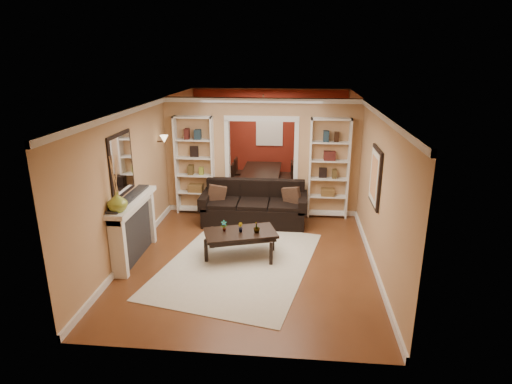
# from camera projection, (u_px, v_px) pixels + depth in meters

# --- Properties ---
(floor) EXTENTS (8.00, 8.00, 0.00)m
(floor) POSITION_uv_depth(u_px,v_px,m) (257.00, 231.00, 9.22)
(floor) COLOR brown
(floor) RESTS_ON ground
(ceiling) EXTENTS (8.00, 8.00, 0.00)m
(ceiling) POSITION_uv_depth(u_px,v_px,m) (257.00, 104.00, 8.39)
(ceiling) COLOR white
(ceiling) RESTS_ON ground
(wall_back) EXTENTS (8.00, 0.00, 8.00)m
(wall_back) POSITION_uv_depth(u_px,v_px,m) (270.00, 135.00, 12.59)
(wall_back) COLOR tan
(wall_back) RESTS_ON ground
(wall_front) EXTENTS (8.00, 0.00, 8.00)m
(wall_front) POSITION_uv_depth(u_px,v_px,m) (224.00, 258.00, 5.01)
(wall_front) COLOR tan
(wall_front) RESTS_ON ground
(wall_left) EXTENTS (0.00, 8.00, 8.00)m
(wall_left) POSITION_uv_depth(u_px,v_px,m) (151.00, 168.00, 9.01)
(wall_left) COLOR tan
(wall_left) RESTS_ON ground
(wall_right) EXTENTS (0.00, 8.00, 8.00)m
(wall_right) POSITION_uv_depth(u_px,v_px,m) (368.00, 173.00, 8.59)
(wall_right) COLOR tan
(wall_right) RESTS_ON ground
(partition_wall) EXTENTS (4.50, 0.15, 2.70)m
(partition_wall) POSITION_uv_depth(u_px,v_px,m) (262.00, 157.00, 9.94)
(partition_wall) COLOR tan
(partition_wall) RESTS_ON floor
(red_back_panel) EXTENTS (4.44, 0.04, 2.64)m
(red_back_panel) POSITION_uv_depth(u_px,v_px,m) (269.00, 137.00, 12.57)
(red_back_panel) COLOR maroon
(red_back_panel) RESTS_ON floor
(dining_window) EXTENTS (0.78, 0.03, 0.98)m
(dining_window) POSITION_uv_depth(u_px,v_px,m) (269.00, 129.00, 12.46)
(dining_window) COLOR #8CA5CC
(dining_window) RESTS_ON wall_back
(area_rug) EXTENTS (3.11, 3.86, 0.01)m
(area_rug) POSITION_uv_depth(u_px,v_px,m) (239.00, 263.00, 7.78)
(area_rug) COLOR beige
(area_rug) RESTS_ON floor
(sofa) EXTENTS (2.34, 1.01, 0.92)m
(sofa) POSITION_uv_depth(u_px,v_px,m) (254.00, 204.00, 9.51)
(sofa) COLOR black
(sofa) RESTS_ON floor
(pillow_left) EXTENTS (0.41, 0.21, 0.39)m
(pillow_left) POSITION_uv_depth(u_px,v_px,m) (217.00, 195.00, 9.51)
(pillow_left) COLOR #4E3321
(pillow_left) RESTS_ON sofa
(pillow_right) EXTENTS (0.41, 0.28, 0.40)m
(pillow_right) POSITION_uv_depth(u_px,v_px,m) (292.00, 197.00, 9.36)
(pillow_right) COLOR #4E3321
(pillow_right) RESTS_ON sofa
(coffee_table) EXTENTS (1.46, 1.08, 0.49)m
(coffee_table) POSITION_uv_depth(u_px,v_px,m) (241.00, 244.00, 7.99)
(coffee_table) COLOR black
(coffee_table) RESTS_ON floor
(plant_left) EXTENTS (0.13, 0.11, 0.21)m
(plant_left) POSITION_uv_depth(u_px,v_px,m) (224.00, 226.00, 7.91)
(plant_left) COLOR #336626
(plant_left) RESTS_ON coffee_table
(plant_center) EXTENTS (0.12, 0.12, 0.18)m
(plant_center) POSITION_uv_depth(u_px,v_px,m) (240.00, 227.00, 7.88)
(plant_center) COLOR #336626
(plant_center) RESTS_ON coffee_table
(plant_right) EXTENTS (0.17, 0.17, 0.21)m
(plant_right) POSITION_uv_depth(u_px,v_px,m) (257.00, 227.00, 7.85)
(plant_right) COLOR #336626
(plant_right) RESTS_ON coffee_table
(bookshelf_left) EXTENTS (0.90, 0.30, 2.30)m
(bookshelf_left) POSITION_uv_depth(u_px,v_px,m) (195.00, 166.00, 9.98)
(bookshelf_left) COLOR white
(bookshelf_left) RESTS_ON floor
(bookshelf_right) EXTENTS (0.90, 0.30, 2.30)m
(bookshelf_right) POSITION_uv_depth(u_px,v_px,m) (329.00, 169.00, 9.69)
(bookshelf_right) COLOR white
(bookshelf_right) RESTS_ON floor
(fireplace) EXTENTS (0.32, 1.70, 1.16)m
(fireplace) POSITION_uv_depth(u_px,v_px,m) (135.00, 229.00, 7.81)
(fireplace) COLOR white
(fireplace) RESTS_ON floor
(vase) EXTENTS (0.35, 0.35, 0.34)m
(vase) POSITION_uv_depth(u_px,v_px,m) (117.00, 202.00, 6.99)
(vase) COLOR olive
(vase) RESTS_ON fireplace
(mirror) EXTENTS (0.03, 0.95, 1.10)m
(mirror) POSITION_uv_depth(u_px,v_px,m) (121.00, 164.00, 7.45)
(mirror) COLOR silver
(mirror) RESTS_ON wall_left
(wall_sconce) EXTENTS (0.18, 0.18, 0.22)m
(wall_sconce) POSITION_uv_depth(u_px,v_px,m) (162.00, 140.00, 9.37)
(wall_sconce) COLOR #FFE0A5
(wall_sconce) RESTS_ON wall_left
(framed_art) EXTENTS (0.04, 0.85, 1.05)m
(framed_art) POSITION_uv_depth(u_px,v_px,m) (375.00, 177.00, 7.59)
(framed_art) COLOR black
(framed_art) RESTS_ON wall_right
(dining_table) EXTENTS (1.81, 1.01, 0.64)m
(dining_table) POSITION_uv_depth(u_px,v_px,m) (263.00, 181.00, 11.72)
(dining_table) COLOR black
(dining_table) RESTS_ON floor
(dining_chair_nw) EXTENTS (0.51, 0.51, 0.88)m
(dining_chair_nw) POSITION_uv_depth(u_px,v_px,m) (242.00, 179.00, 11.45)
(dining_chair_nw) COLOR black
(dining_chair_nw) RESTS_ON floor
(dining_chair_ne) EXTENTS (0.51, 0.51, 0.94)m
(dining_chair_ne) POSITION_uv_depth(u_px,v_px,m) (283.00, 179.00, 11.34)
(dining_chair_ne) COLOR black
(dining_chair_ne) RESTS_ON floor
(dining_chair_sw) EXTENTS (0.49, 0.49, 0.89)m
(dining_chair_sw) POSITION_uv_depth(u_px,v_px,m) (244.00, 173.00, 12.02)
(dining_chair_sw) COLOR black
(dining_chair_sw) RESTS_ON floor
(dining_chair_se) EXTENTS (0.55, 0.55, 0.84)m
(dining_chair_se) POSITION_uv_depth(u_px,v_px,m) (283.00, 175.00, 11.92)
(dining_chair_se) COLOR black
(dining_chair_se) RESTS_ON floor
(chandelier) EXTENTS (0.50, 0.50, 0.30)m
(chandelier) POSITION_uv_depth(u_px,v_px,m) (266.00, 119.00, 11.15)
(chandelier) COLOR #352218
(chandelier) RESTS_ON ceiling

